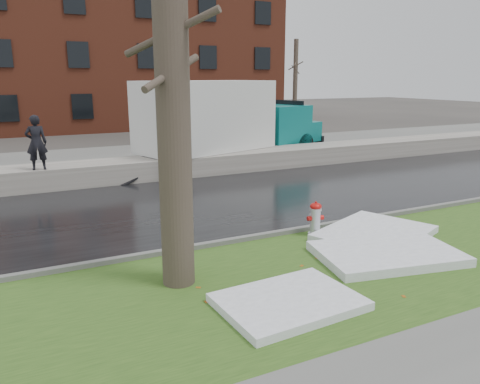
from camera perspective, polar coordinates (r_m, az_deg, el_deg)
name	(u,v)px	position (r m, az deg, el deg)	size (l,w,h in m)	color
ground	(269,257)	(9.86, 3.52, -7.86)	(120.00, 120.00, 0.00)	#47423D
verge	(302,278)	(8.88, 7.58, -10.36)	(60.00, 4.50, 0.04)	#2A4918
road	(193,205)	(13.74, -5.80, -1.53)	(60.00, 7.00, 0.03)	black
parking_lot	(126,160)	(21.74, -13.72, 3.84)	(60.00, 9.00, 0.03)	slate
curb	(247,239)	(10.66, 0.85, -5.74)	(60.00, 0.15, 0.14)	slate
snowbank	(152,168)	(17.56, -10.66, 2.88)	(60.00, 1.60, 0.75)	#A09B93
brick_building	(97,59)	(38.53, -16.99, 15.28)	(26.00, 12.00, 10.00)	brown
bg_tree_right	(295,81)	(37.99, 6.75, 13.28)	(1.40, 1.62, 6.50)	brown
fire_hydrant	(315,217)	(11.00, 9.16, -3.07)	(0.41, 0.36, 0.82)	#B0B2B8
tree	(172,77)	(7.89, -8.27, 13.68)	(1.27, 1.49, 7.15)	brown
box_truck	(227,121)	(19.74, -1.65, 8.65)	(10.54, 5.05, 3.52)	black
worker	(36,143)	(16.21, -23.58, 5.55)	(0.64, 0.42, 1.75)	black
snow_patch_near	(375,233)	(11.31, 16.12, -4.87)	(2.60, 2.00, 0.16)	white
snow_patch_far	(289,302)	(7.80, 5.95, -13.16)	(2.20, 1.60, 0.14)	white
snow_patch_side	(387,254)	(10.10, 17.48, -7.17)	(2.80, 1.80, 0.18)	white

